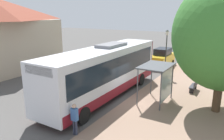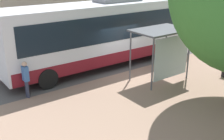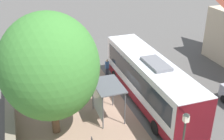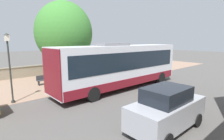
{
  "view_description": "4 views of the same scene",
  "coord_description": "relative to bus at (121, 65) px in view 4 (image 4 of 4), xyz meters",
  "views": [
    {
      "loc": [
        -6.66,
        13.01,
        6.03
      ],
      "look_at": [
        1.01,
        0.22,
        2.15
      ],
      "focal_mm": 35.0,
      "sensor_mm": 36.0,
      "label": 1
    },
    {
      "loc": [
        -11.29,
        9.15,
        5.5
      ],
      "look_at": [
        -1.24,
        1.7,
        0.89
      ],
      "focal_mm": 45.0,
      "sensor_mm": 36.0,
      "label": 2
    },
    {
      "loc": [
        -7.19,
        -16.98,
        11.97
      ],
      "look_at": [
        -0.25,
        3.03,
        1.76
      ],
      "focal_mm": 45.0,
      "sensor_mm": 36.0,
      "label": 3
    },
    {
      "loc": [
        12.16,
        -10.22,
        4.06
      ],
      "look_at": [
        -1.7,
        2.03,
        0.9
      ],
      "focal_mm": 28.0,
      "sensor_mm": 36.0,
      "label": 4
    }
  ],
  "objects": [
    {
      "name": "ground_plane",
      "position": [
        -1.71,
        -0.0,
        -1.99
      ],
      "size": [
        120.0,
        120.0,
        0.0
      ],
      "primitive_type": "plane",
      "color": "#514F4C",
      "rests_on": "ground"
    },
    {
      "name": "sidewalk_plaza",
      "position": [
        -6.21,
        -0.0,
        -1.98
      ],
      "size": [
        9.0,
        44.0,
        0.02
      ],
      "color": "#937560",
      "rests_on": "ground"
    },
    {
      "name": "stone_wall",
      "position": [
        -10.26,
        -0.0,
        -1.36
      ],
      "size": [
        0.6,
        20.0,
        1.23
      ],
      "color": "gray",
      "rests_on": "ground"
    },
    {
      "name": "bus",
      "position": [
        0.0,
        0.0,
        0.0
      ],
      "size": [
        2.73,
        12.09,
        3.85
      ],
      "color": "silver",
      "rests_on": "ground"
    },
    {
      "name": "bus_shelter",
      "position": [
        -3.75,
        -0.82,
        0.21
      ],
      "size": [
        1.88,
        2.83,
        2.64
      ],
      "color": "#515459",
      "rests_on": "ground"
    },
    {
      "name": "pedestrian",
      "position": [
        -1.62,
        5.41,
        -0.99
      ],
      "size": [
        0.34,
        0.22,
        1.7
      ],
      "color": "#2D3347",
      "rests_on": "ground"
    },
    {
      "name": "bench",
      "position": [
        -5.5,
        -4.42,
        -1.52
      ],
      "size": [
        0.4,
        1.51,
        0.88
      ],
      "color": "#333338",
      "rests_on": "ground"
    },
    {
      "name": "street_lamp_near",
      "position": [
        -2.04,
        -7.84,
        0.68
      ],
      "size": [
        0.28,
        0.28,
        4.5
      ],
      "color": "#2D332D",
      "rests_on": "ground"
    },
    {
      "name": "shade_tree",
      "position": [
        -7.44,
        -1.34,
        2.84
      ],
      "size": [
        6.08,
        6.08,
        8.18
      ],
      "color": "brown",
      "rests_on": "ground"
    },
    {
      "name": "parked_car_far_lane",
      "position": [
        6.47,
        -3.38,
        -1.01
      ],
      "size": [
        1.88,
        4.09,
        2.01
      ],
      "color": "#9EA0A8",
      "rests_on": "ground"
    }
  ]
}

